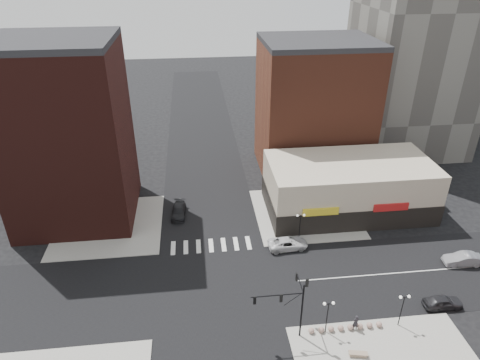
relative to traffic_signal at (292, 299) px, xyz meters
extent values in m
plane|color=black|center=(-7.24, 7.83, -4.96)|extent=(240.00, 240.00, 0.00)
cube|color=black|center=(-7.24, 7.83, -4.95)|extent=(200.00, 14.00, 0.02)
cube|color=black|center=(-7.24, 7.83, -4.95)|extent=(14.00, 200.00, 0.02)
cube|color=gray|center=(-21.74, 22.33, -4.90)|extent=(15.00, 15.00, 0.12)
cube|color=gray|center=(7.26, 22.33, -4.90)|extent=(15.00, 15.00, 0.12)
cube|color=#361511|center=(-26.24, 26.33, 7.54)|extent=(16.00, 15.00, 25.00)
cube|color=#361511|center=(-39.24, 41.83, 1.04)|extent=(20.00, 18.00, 12.00)
cube|color=brown|center=(11.76, 37.33, 6.04)|extent=(18.00, 15.00, 22.00)
cube|color=#B6A891|center=(13.76, 22.83, -0.96)|extent=(24.00, 12.00, 8.00)
cube|color=black|center=(13.76, 22.83, -3.26)|extent=(24.20, 12.20, 3.40)
cylinder|color=black|center=(0.96, -0.37, -1.46)|extent=(0.18, 0.18, 7.00)
cylinder|color=black|center=(-1.64, -0.37, 1.04)|extent=(5.20, 0.11, 0.11)
cylinder|color=black|center=(-0.04, -0.37, 0.34)|extent=(1.72, 0.06, 1.46)
cylinder|color=black|center=(0.96, 1.13, 1.04)|extent=(0.11, 3.00, 0.11)
cube|color=black|center=(-3.84, -0.37, 0.64)|extent=(0.28, 0.18, 0.95)
sphere|color=red|center=(-3.84, -0.37, 0.94)|extent=(0.16, 0.16, 0.16)
cube|color=black|center=(-1.24, -0.37, 0.64)|extent=(0.28, 0.18, 0.95)
sphere|color=red|center=(-1.24, -0.37, 0.94)|extent=(0.16, 0.16, 0.16)
cube|color=black|center=(0.96, 2.43, 0.64)|extent=(0.18, 0.28, 0.95)
sphere|color=red|center=(0.96, 2.43, 0.94)|extent=(0.16, 0.16, 0.16)
cube|color=black|center=(1.21, -0.37, 2.34)|extent=(0.28, 0.18, 0.95)
sphere|color=red|center=(1.21, -0.37, 2.64)|extent=(0.16, 0.16, 0.16)
cylinder|color=black|center=(3.76, -0.17, -2.84)|extent=(0.11, 0.11, 4.00)
cylinder|color=black|center=(3.76, -0.17, -0.94)|extent=(0.90, 0.06, 0.06)
sphere|color=white|center=(3.31, -0.17, -0.84)|extent=(0.32, 0.32, 0.32)
sphere|color=white|center=(4.21, -0.17, -0.84)|extent=(0.32, 0.32, 0.32)
cylinder|color=black|center=(11.76, -0.17, -2.84)|extent=(0.11, 0.11, 4.00)
cylinder|color=black|center=(11.76, -0.17, -0.94)|extent=(0.90, 0.06, 0.06)
sphere|color=white|center=(11.31, -0.17, -0.84)|extent=(0.32, 0.32, 0.32)
sphere|color=white|center=(12.21, -0.17, -0.84)|extent=(0.32, 0.32, 0.32)
cylinder|color=black|center=(4.76, 15.83, -2.84)|extent=(0.11, 0.11, 4.00)
cylinder|color=black|center=(4.76, 15.83, -0.94)|extent=(0.90, 0.06, 0.06)
sphere|color=white|center=(4.31, 15.83, -0.84)|extent=(0.32, 0.32, 0.32)
sphere|color=white|center=(5.21, 15.83, -0.84)|extent=(0.32, 0.32, 0.32)
sphere|color=#8A6A5F|center=(2.26, -0.17, -4.53)|extent=(0.63, 0.63, 0.63)
sphere|color=#8A6A5F|center=(3.31, -0.17, -4.53)|extent=(0.63, 0.63, 0.63)
sphere|color=#8A6A5F|center=(4.36, -0.17, -4.53)|extent=(0.63, 0.63, 0.63)
sphere|color=#8A6A5F|center=(5.41, -0.17, -4.53)|extent=(0.63, 0.63, 0.63)
sphere|color=#8A6A5F|center=(6.46, -0.17, -4.53)|extent=(0.63, 0.63, 0.63)
sphere|color=#8A6A5F|center=(7.51, -0.17, -4.53)|extent=(0.63, 0.63, 0.63)
sphere|color=#8A6A5F|center=(8.56, -0.17, -4.53)|extent=(0.63, 0.63, 0.63)
sphere|color=#8A6A5F|center=(9.61, -0.17, -4.53)|extent=(0.63, 0.63, 0.63)
imported|color=silver|center=(2.87, 14.33, -4.22)|extent=(5.49, 2.80, 1.49)
imported|color=black|center=(17.82, 1.83, -4.22)|extent=(4.38, 1.82, 1.48)
imported|color=gray|center=(24.25, 8.51, -4.17)|extent=(4.96, 2.11, 1.59)
imported|color=black|center=(-11.73, 24.06, -4.23)|extent=(2.43, 5.16, 1.45)
imported|color=black|center=(6.94, -0.17, -3.90)|extent=(0.75, 0.55, 1.88)
cube|color=gray|center=(6.10, -3.49, -4.69)|extent=(1.70, 0.79, 0.31)
cube|color=gray|center=(6.10, -3.49, -4.47)|extent=(1.92, 0.93, 0.12)
camera|label=1|loc=(-8.74, -30.60, 30.70)|focal=32.00mm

